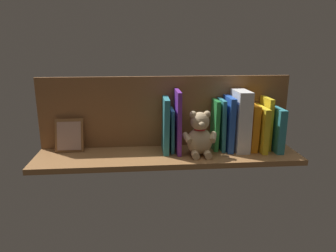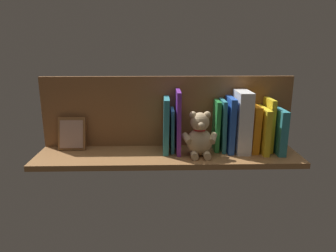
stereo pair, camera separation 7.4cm
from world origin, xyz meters
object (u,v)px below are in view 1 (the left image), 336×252
at_px(dictionary_thick_white, 240,121).
at_px(teddy_bear, 200,136).
at_px(book_0, 275,128).
at_px(picture_frame_leaning, 69,136).

xyz_separation_m(dictionary_thick_white, teddy_bear, (0.18, 0.05, -0.05)).
xyz_separation_m(book_0, teddy_bear, (0.32, 0.04, -0.01)).
bearing_deg(book_0, teddy_bear, 6.76).
height_order(book_0, teddy_bear, book_0).
height_order(dictionary_thick_white, teddy_bear, dictionary_thick_white).
height_order(book_0, dictionary_thick_white, dictionary_thick_white).
relative_size(dictionary_thick_white, teddy_bear, 1.40).
distance_m(book_0, teddy_bear, 0.33).
bearing_deg(dictionary_thick_white, teddy_bear, 14.48).
xyz_separation_m(dictionary_thick_white, picture_frame_leaning, (0.70, -0.04, -0.06)).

